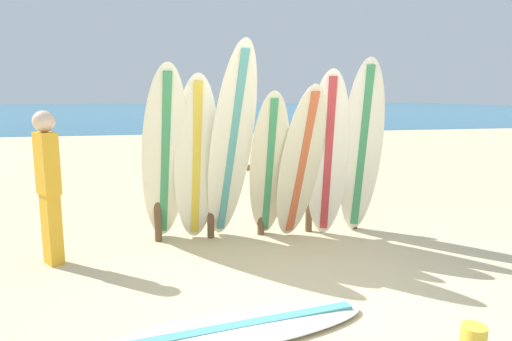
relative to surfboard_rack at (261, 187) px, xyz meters
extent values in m
plane|color=#D3BC8C|center=(0.03, -2.09, -0.63)|extent=(120.00, 120.00, 0.00)
cube|color=#196B93|center=(0.03, 55.91, -0.63)|extent=(120.00, 80.00, 0.01)
cylinder|color=brown|center=(-1.32, 0.00, -0.11)|extent=(0.09, 0.09, 1.05)
cylinder|color=brown|center=(-0.66, 0.00, -0.11)|extent=(0.09, 0.09, 1.05)
cylinder|color=brown|center=(0.00, 0.00, -0.11)|extent=(0.09, 0.09, 1.05)
cylinder|color=brown|center=(0.66, 0.00, -0.11)|extent=(0.09, 0.09, 1.05)
cylinder|color=brown|center=(1.32, 0.00, -0.11)|extent=(0.09, 0.09, 1.05)
cylinder|color=brown|center=(0.00, 0.00, 0.26)|extent=(2.74, 0.08, 0.08)
ellipsoid|color=silver|center=(-1.21, -0.26, 0.45)|extent=(0.65, 1.08, 2.17)
cube|color=#388C59|center=(-1.21, -0.26, 0.45)|extent=(0.21, 0.97, 2.01)
ellipsoid|color=silver|center=(-0.85, -0.26, 0.40)|extent=(0.57, 0.77, 2.07)
cube|color=gold|center=(-0.85, -0.26, 0.40)|extent=(0.13, 0.70, 1.91)
ellipsoid|color=silver|center=(-0.45, -0.40, 0.57)|extent=(0.68, 1.21, 2.41)
cube|color=teal|center=(-0.45, -0.40, 0.57)|extent=(0.26, 1.07, 2.23)
ellipsoid|color=beige|center=(0.02, -0.33, 0.31)|extent=(0.55, 0.92, 1.88)
cube|color=#388C59|center=(0.02, -0.33, 0.31)|extent=(0.16, 0.83, 1.74)
ellipsoid|color=beige|center=(0.41, -0.40, 0.34)|extent=(0.70, 0.81, 1.95)
cube|color=#CC5933|center=(0.41, -0.40, 0.34)|extent=(0.24, 0.67, 1.80)
ellipsoid|color=white|center=(0.77, -0.36, 0.43)|extent=(0.63, 0.66, 2.13)
cube|color=#B73338|center=(0.77, -0.36, 0.43)|extent=(0.20, 0.54, 1.96)
ellipsoid|color=white|center=(1.25, -0.28, 0.51)|extent=(0.62, 0.65, 2.28)
cube|color=#388C59|center=(1.25, -0.28, 0.51)|extent=(0.18, 0.56, 2.10)
ellipsoid|color=white|center=(-0.76, -2.42, -0.60)|extent=(2.28, 0.90, 0.07)
cube|color=teal|center=(-0.76, -2.42, -0.60)|extent=(2.03, 0.40, 0.08)
cube|color=gold|center=(-2.44, -0.54, -0.24)|extent=(0.24, 0.26, 0.78)
cube|color=gold|center=(-2.44, -0.54, 0.47)|extent=(0.29, 0.32, 0.66)
sphere|color=beige|center=(-2.44, -0.54, 0.91)|extent=(0.22, 0.22, 0.22)
cube|color=#B22D28|center=(2.32, 27.31, -0.45)|extent=(1.80, 2.58, 0.35)
cube|color=silver|center=(2.32, 27.31, -0.09)|extent=(0.97, 1.05, 0.36)
cylinder|color=gold|center=(0.87, -3.03, -0.53)|extent=(0.18, 0.18, 0.20)
camera|label=1|loc=(-1.27, -5.61, 1.18)|focal=31.77mm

